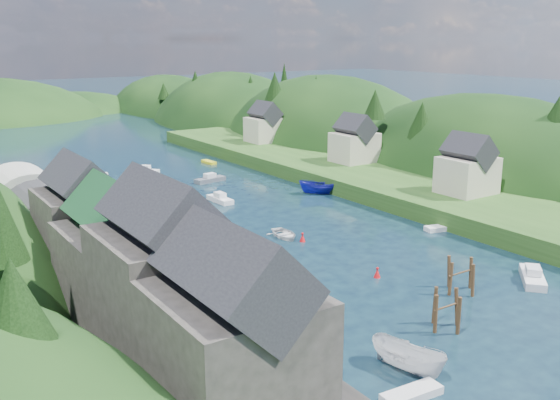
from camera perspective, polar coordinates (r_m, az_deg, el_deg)
ground at (r=95.49m, az=-7.40°, el=0.42°), size 600.00×600.00×0.00m
hillside_right at (r=141.50m, az=4.47°, el=2.04°), size 36.00×245.56×48.00m
far_hills at (r=214.01m, az=-22.21°, el=4.34°), size 103.00×68.00×44.00m
hill_trees at (r=107.33m, az=-11.12°, el=7.83°), size 91.24×151.56×12.61m
quay_left at (r=59.93m, az=-15.04°, el=-7.61°), size 12.00×110.00×2.00m
terrace_left_grass at (r=58.22m, az=-21.63°, el=-8.57°), size 12.00×110.00×2.50m
quayside_buildings at (r=45.15m, az=-12.19°, el=-6.55°), size 8.00×35.84×12.90m
boat_sheds at (r=75.72m, az=-21.46°, el=-0.10°), size 7.00×21.00×7.50m
terrace_right at (r=100.93m, az=7.98°, el=1.87°), size 16.00×120.00×2.40m
right_bank_cottages at (r=108.16m, az=6.31°, el=5.27°), size 9.00×59.24×8.41m
piling_cluster_near at (r=53.36m, az=14.96°, el=-9.98°), size 3.03×2.85×3.91m
piling_cluster_far at (r=61.24m, az=16.19°, el=-6.90°), size 3.39×3.15×3.73m
channel_buoy_near at (r=63.20m, az=8.88°, el=-6.60°), size 0.70×0.70×1.10m
channel_buoy_far at (r=73.23m, az=2.07°, el=-3.45°), size 0.70×0.70×1.10m
moored_boats at (r=73.32m, az=1.13°, el=-3.28°), size 37.36×84.71×2.35m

